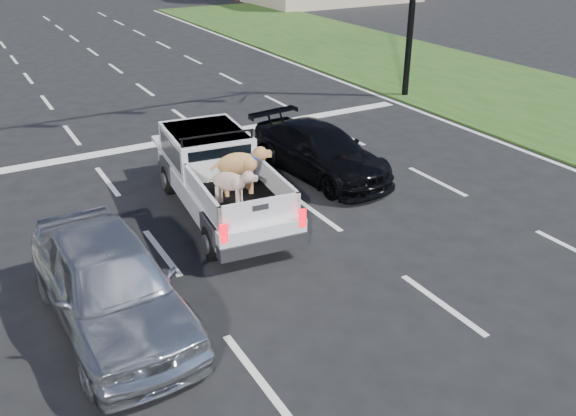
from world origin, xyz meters
The scene contains 6 objects.
ground centered at (0.00, 0.00, 0.00)m, with size 160.00×160.00×0.00m, color black.
road_markings centered at (0.00, 6.56, 0.01)m, with size 17.75×60.00×0.01m.
grass_shoulder_right centered at (13.00, 6.00, 0.03)m, with size 8.00×60.00×0.06m, color #244715.
pickup_truck centered at (-0.01, 5.07, 0.84)m, with size 2.20×4.93×1.79m.
silver_sedan centered at (-3.14, 2.17, 0.76)m, with size 1.78×4.43×1.51m, color silver.
black_coupe centered at (3.00, 5.81, 0.61)m, with size 1.72×4.24×1.23m, color black.
Camera 1 is at (-4.69, -6.08, 5.87)m, focal length 38.00 mm.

